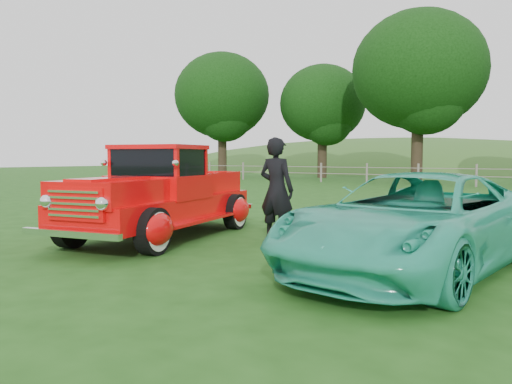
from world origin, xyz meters
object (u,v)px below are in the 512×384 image
Objects in this scene: tree_mid_west at (323,104)px; tree_near_west at (419,70)px; man at (276,190)px; red_pickup at (161,197)px; teal_sedan at (416,222)px; tree_far_west at (222,96)px.

tree_near_west reaches higher than tree_mid_west.
tree_mid_west reaches higher than man.
tree_near_west is (8.00, -3.00, 1.25)m from tree_mid_west.
man is at bearing 11.99° from red_pickup.
man is at bearing -79.24° from tree_near_west.
red_pickup is at bearing -174.22° from teal_sedan.
tree_near_west is 2.15× the size of teal_sedan.
tree_far_west is at bearing -48.70° from man.
red_pickup is 1.08× the size of teal_sedan.
tree_mid_west is 1.75× the size of teal_sedan.
tree_mid_west is at bearing 126.14° from teal_sedan.
tree_near_west is 1.99× the size of red_pickup.
tree_near_west is at bearing 83.38° from red_pickup.
tree_far_west reaches higher than teal_sedan.
teal_sedan is at bearing 161.77° from man.
man is at bearing -49.76° from tree_far_west.
tree_far_west reaches higher than tree_mid_west.
red_pickup is at bearing -53.73° from tree_far_west.
tree_near_west is 25.89m from teal_sedan.
tree_near_west is 24.86m from red_pickup.
teal_sedan is at bearing -47.19° from tree_far_west.
tree_near_west is at bearing -20.56° from tree_mid_west.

